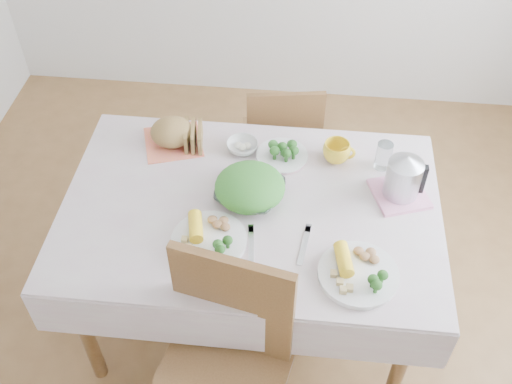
# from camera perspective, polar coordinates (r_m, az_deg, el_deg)

# --- Properties ---
(floor) EXTENTS (3.60, 3.60, 0.00)m
(floor) POSITION_cam_1_polar(r_m,az_deg,el_deg) (2.98, -0.43, -11.26)
(floor) COLOR brown
(floor) RESTS_ON ground
(dining_table) EXTENTS (1.40, 0.90, 0.75)m
(dining_table) POSITION_cam_1_polar(r_m,az_deg,el_deg) (2.67, -0.47, -6.92)
(dining_table) COLOR brown
(dining_table) RESTS_ON floor
(tablecloth) EXTENTS (1.50, 1.00, 0.01)m
(tablecloth) POSITION_cam_1_polar(r_m,az_deg,el_deg) (2.38, -0.53, -1.38)
(tablecloth) COLOR beige
(tablecloth) RESTS_ON dining_table
(chair_far) EXTENTS (0.44, 0.44, 0.85)m
(chair_far) POSITION_cam_1_polar(r_m,az_deg,el_deg) (3.15, 2.39, 5.54)
(chair_far) COLOR brown
(chair_far) RESTS_ON floor
(salad_bowl) EXTENTS (0.33, 0.33, 0.06)m
(salad_bowl) POSITION_cam_1_polar(r_m,az_deg,el_deg) (2.38, -0.58, -0.06)
(salad_bowl) COLOR white
(salad_bowl) RESTS_ON tablecloth
(dinner_plate_left) EXTENTS (0.32, 0.32, 0.02)m
(dinner_plate_left) POSITION_cam_1_polar(r_m,az_deg,el_deg) (2.25, -4.49, -4.67)
(dinner_plate_left) COLOR white
(dinner_plate_left) RESTS_ON tablecloth
(dinner_plate_right) EXTENTS (0.33, 0.33, 0.02)m
(dinner_plate_right) POSITION_cam_1_polar(r_m,az_deg,el_deg) (2.18, 9.70, -7.77)
(dinner_plate_right) COLOR white
(dinner_plate_right) RESTS_ON tablecloth
(broccoli_plate) EXTENTS (0.24, 0.24, 0.02)m
(broccoli_plate) POSITION_cam_1_polar(r_m,az_deg,el_deg) (2.57, 2.49, 3.44)
(broccoli_plate) COLOR beige
(broccoli_plate) RESTS_ON tablecloth
(napkin) EXTENTS (0.31, 0.31, 0.00)m
(napkin) POSITION_cam_1_polar(r_m,az_deg,el_deg) (2.67, -7.88, 4.73)
(napkin) COLOR #EA7354
(napkin) RESTS_ON tablecloth
(bread_loaf) EXTENTS (0.24, 0.23, 0.11)m
(bread_loaf) POSITION_cam_1_polar(r_m,az_deg,el_deg) (2.63, -8.00, 5.65)
(bread_loaf) COLOR brown
(bread_loaf) RESTS_ON napkin
(fruit_bowl) EXTENTS (0.14, 0.14, 0.04)m
(fruit_bowl) POSITION_cam_1_polar(r_m,az_deg,el_deg) (2.59, -1.31, 4.36)
(fruit_bowl) COLOR white
(fruit_bowl) RESTS_ON tablecloth
(yellow_mug) EXTENTS (0.12, 0.12, 0.09)m
(yellow_mug) POSITION_cam_1_polar(r_m,az_deg,el_deg) (2.55, 7.67, 3.81)
(yellow_mug) COLOR yellow
(yellow_mug) RESTS_ON tablecloth
(glass_tumbler) EXTENTS (0.07, 0.07, 0.12)m
(glass_tumbler) POSITION_cam_1_polar(r_m,az_deg,el_deg) (2.54, 12.06, 3.45)
(glass_tumbler) COLOR white
(glass_tumbler) RESTS_ON tablecloth
(pink_tray) EXTENTS (0.26, 0.26, 0.02)m
(pink_tray) POSITION_cam_1_polar(r_m,az_deg,el_deg) (2.48, 13.48, -0.17)
(pink_tray) COLOR pink
(pink_tray) RESTS_ON tablecloth
(electric_kettle) EXTENTS (0.15, 0.15, 0.20)m
(electric_kettle) POSITION_cam_1_polar(r_m,az_deg,el_deg) (2.40, 13.93, 1.70)
(electric_kettle) COLOR #B2B5BA
(electric_kettle) RESTS_ON pink_tray
(fork_left) EXTENTS (0.04, 0.18, 0.00)m
(fork_left) POSITION_cam_1_polar(r_m,az_deg,el_deg) (2.24, -0.46, -5.07)
(fork_left) COLOR silver
(fork_left) RESTS_ON tablecloth
(fork_right) EXTENTS (0.05, 0.19, 0.00)m
(fork_right) POSITION_cam_1_polar(r_m,az_deg,el_deg) (2.25, 4.60, -5.07)
(fork_right) COLOR silver
(fork_right) RESTS_ON tablecloth
(knife) EXTENTS (0.18, 0.07, 0.00)m
(knife) POSITION_cam_1_polar(r_m,az_deg,el_deg) (2.18, -1.90, -7.27)
(knife) COLOR silver
(knife) RESTS_ON tablecloth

